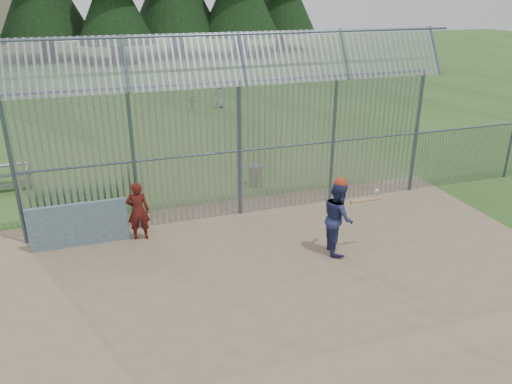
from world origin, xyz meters
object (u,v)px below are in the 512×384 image
object	(u,v)px
batter	(338,217)
onlooker	(138,211)
trash_can	(255,175)
dugout_wall	(79,225)

from	to	relation	value
batter	onlooker	distance (m)	5.29
onlooker	trash_can	xyz separation A→B (m)	(4.21, 2.78, -0.46)
onlooker	trash_can	world-z (taller)	onlooker
onlooker	trash_can	size ratio (longest dim) A/B	2.00
dugout_wall	batter	xyz separation A→B (m)	(6.29, -2.42, 0.35)
onlooker	trash_can	bearing A→B (deg)	-137.04
dugout_wall	batter	bearing A→B (deg)	-21.04
dugout_wall	onlooker	bearing A→B (deg)	-3.55
dugout_wall	batter	world-z (taller)	batter
dugout_wall	trash_can	world-z (taller)	dugout_wall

